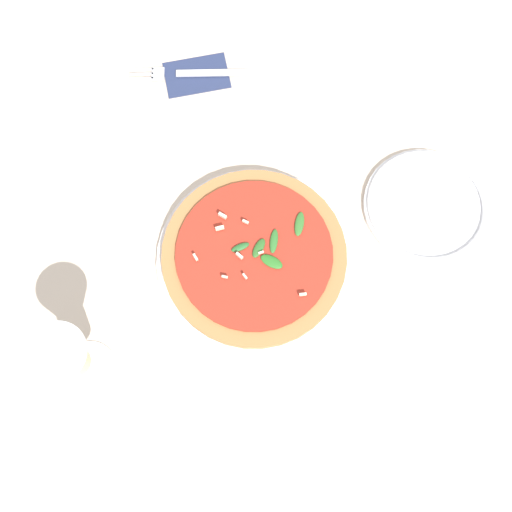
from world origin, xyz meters
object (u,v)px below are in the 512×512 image
at_px(side_plate_white, 426,206).
at_px(pizza_arugula_main, 256,259).
at_px(wine_glass, 68,358).
at_px(fork, 192,73).

bearing_deg(side_plate_white, pizza_arugula_main, 24.70).
bearing_deg(side_plate_white, wine_glass, 32.41).
xyz_separation_m(wine_glass, side_plate_white, (-0.49, -0.31, -0.10)).
distance_m(wine_glass, fork, 0.53).
bearing_deg(fork, side_plate_white, 146.08).
height_order(pizza_arugula_main, side_plate_white, pizza_arugula_main).
bearing_deg(pizza_arugula_main, side_plate_white, -155.30).
relative_size(wine_glass, fork, 0.75).
bearing_deg(wine_glass, pizza_arugula_main, -140.16).
distance_m(pizza_arugula_main, side_plate_white, 0.29).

